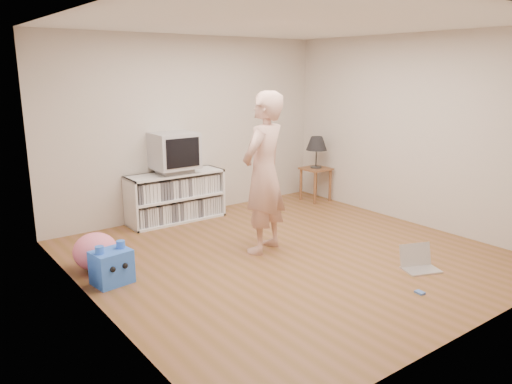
{
  "coord_description": "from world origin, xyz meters",
  "views": [
    {
      "loc": [
        -3.6,
        -4.2,
        2.13
      ],
      "look_at": [
        -0.17,
        0.4,
        0.71
      ],
      "focal_mm": 35.0,
      "sensor_mm": 36.0,
      "label": 1
    }
  ],
  "objects": [
    {
      "name": "laptop",
      "position": [
        0.88,
        -1.17,
        0.07
      ],
      "size": [
        0.46,
        0.42,
        0.26
      ],
      "rotation": [
        0.0,
        0.0,
        -0.37
      ],
      "color": "silver",
      "rests_on": "ground"
    },
    {
      "name": "plush_blue",
      "position": [
        -1.95,
        0.46,
        0.18
      ],
      "size": [
        0.4,
        0.36,
        0.43
      ],
      "rotation": [
        0.0,
        0.0,
        0.14
      ],
      "color": "blue",
      "rests_on": "ground"
    },
    {
      "name": "ground",
      "position": [
        0.0,
        0.0,
        0.0
      ],
      "size": [
        4.5,
        4.5,
        0.0
      ],
      "primitive_type": "plane",
      "color": "brown",
      "rests_on": "ground"
    },
    {
      "name": "media_unit",
      "position": [
        -0.39,
        2.04,
        0.35
      ],
      "size": [
        1.4,
        0.45,
        0.7
      ],
      "color": "white",
      "rests_on": "ground"
    },
    {
      "name": "walls",
      "position": [
        0.0,
        0.0,
        1.3
      ],
      "size": [
        4.52,
        4.52,
        2.6
      ],
      "color": "beige",
      "rests_on": "ground"
    },
    {
      "name": "side_table",
      "position": [
        1.99,
        1.65,
        0.42
      ],
      "size": [
        0.42,
        0.42,
        0.55
      ],
      "color": "brown",
      "rests_on": "ground"
    },
    {
      "name": "dvd_deck",
      "position": [
        -0.39,
        2.02,
        0.73
      ],
      "size": [
        0.45,
        0.35,
        0.07
      ],
      "primitive_type": "cube",
      "color": "gray",
      "rests_on": "media_unit"
    },
    {
      "name": "plush_pink",
      "position": [
        -1.95,
        0.93,
        0.2
      ],
      "size": [
        0.63,
        0.63,
        0.41
      ],
      "primitive_type": "ellipsoid",
      "rotation": [
        0.0,
        0.0,
        0.41
      ],
      "color": "pink",
      "rests_on": "ground"
    },
    {
      "name": "crt_tv",
      "position": [
        -0.39,
        2.02,
        1.02
      ],
      "size": [
        0.6,
        0.53,
        0.5
      ],
      "color": "#ACACB1",
      "rests_on": "dvd_deck"
    },
    {
      "name": "table_lamp",
      "position": [
        1.99,
        1.65,
        0.94
      ],
      "size": [
        0.34,
        0.34,
        0.52
      ],
      "color": "#333333",
      "rests_on": "side_table"
    },
    {
      "name": "person",
      "position": [
        -0.13,
        0.3,
        0.95
      ],
      "size": [
        0.81,
        0.68,
        1.89
      ],
      "primitive_type": "imported",
      "rotation": [
        0.0,
        0.0,
        3.54
      ],
      "color": "#D7A592",
      "rests_on": "ground"
    },
    {
      "name": "ceiling",
      "position": [
        0.0,
        0.0,
        2.6
      ],
      "size": [
        4.5,
        4.5,
        0.01
      ],
      "primitive_type": "cube",
      "color": "white",
      "rests_on": "walls"
    },
    {
      "name": "playing_cards",
      "position": [
        0.36,
        -1.56,
        0.01
      ],
      "size": [
        0.07,
        0.09,
        0.02
      ],
      "primitive_type": "cube",
      "rotation": [
        0.0,
        0.0,
        -0.07
      ],
      "color": "#4A71C6",
      "rests_on": "ground"
    }
  ]
}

